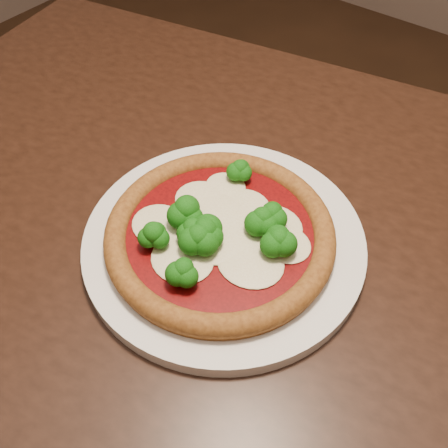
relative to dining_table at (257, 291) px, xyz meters
The scene contains 4 objects.
floor 0.68m from the dining_table, 137.64° to the left, with size 4.00×4.00×0.00m, color black.
dining_table is the anchor object (origin of this frame).
plate 0.11m from the dining_table, 149.70° to the right, with size 0.33×0.33×0.02m, color silver.
pizza 0.14m from the dining_table, 140.58° to the right, with size 0.27×0.27×0.06m.
Camera 1 is at (0.31, -0.42, 1.23)m, focal length 40.00 mm.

